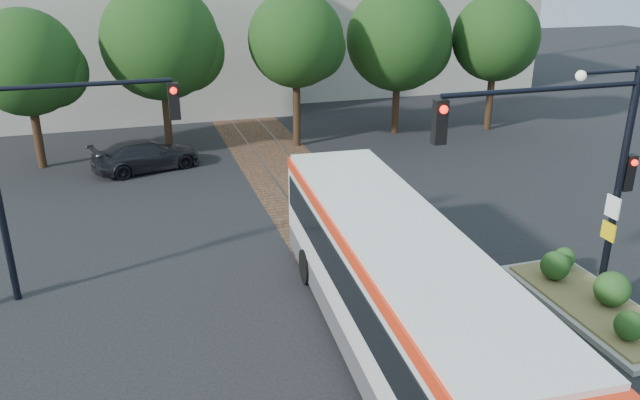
{
  "coord_description": "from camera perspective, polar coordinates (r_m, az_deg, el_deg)",
  "views": [
    {
      "loc": [
        -6.11,
        -12.3,
        8.47
      ],
      "look_at": [
        -0.85,
        4.65,
        1.6
      ],
      "focal_mm": 35.0,
      "sensor_mm": 36.0,
      "label": 1
    }
  ],
  "objects": [
    {
      "name": "signal_pole_main",
      "position": [
        15.81,
        22.82,
        3.65
      ],
      "size": [
        5.49,
        0.46,
        6.0
      ],
      "color": "black",
      "rests_on": "ground"
    },
    {
      "name": "tree_row",
      "position": [
        29.86,
        -3.0,
        14.17
      ],
      "size": [
        26.4,
        5.6,
        7.67
      ],
      "color": "#382314",
      "rests_on": "ground"
    },
    {
      "name": "warehouses",
      "position": [
        41.68,
        -9.74,
        14.45
      ],
      "size": [
        40.0,
        13.0,
        8.0
      ],
      "color": "#ADA899",
      "rests_on": "ground"
    },
    {
      "name": "ground",
      "position": [
        16.13,
        7.95,
        -10.73
      ],
      "size": [
        120.0,
        120.0,
        0.0
      ],
      "primitive_type": "plane",
      "color": "black",
      "rests_on": "ground"
    },
    {
      "name": "parked_car",
      "position": [
        27.68,
        -15.61,
        3.97
      ],
      "size": [
        4.85,
        3.03,
        1.31
      ],
      "primitive_type": "imported",
      "rotation": [
        0.0,
        0.0,
        1.85
      ],
      "color": "black",
      "rests_on": "ground"
    },
    {
      "name": "signal_pole_left",
      "position": [
        17.08,
        -24.18,
        3.63
      ],
      "size": [
        4.99,
        0.34,
        6.0
      ],
      "color": "black",
      "rests_on": "ground"
    },
    {
      "name": "traffic_island",
      "position": [
        17.77,
        23.67,
        -8.06
      ],
      "size": [
        2.2,
        5.2,
        1.13
      ],
      "color": "gray",
      "rests_on": "ground"
    },
    {
      "name": "city_bus",
      "position": [
        14.01,
        6.84,
        -7.63
      ],
      "size": [
        3.21,
        11.94,
        3.16
      ],
      "rotation": [
        0.0,
        0.0,
        -0.06
      ],
      "color": "#434345",
      "rests_on": "ground"
    },
    {
      "name": "trackbed",
      "position": [
        19.35,
        2.99,
        -4.8
      ],
      "size": [
        3.6,
        40.0,
        0.02
      ],
      "color": "brown",
      "rests_on": "ground"
    }
  ]
}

